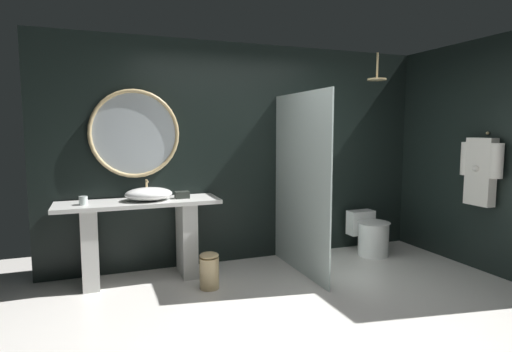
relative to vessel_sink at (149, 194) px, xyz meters
name	(u,v)px	position (x,y,z in m)	size (l,w,h in m)	color
ground_plane	(326,322)	(1.23, -1.56, -0.92)	(5.76, 5.76, 0.00)	silver
back_wall_panel	(248,154)	(1.23, 0.34, 0.38)	(4.80, 0.10, 2.60)	black
side_wall_right	(470,155)	(3.58, -0.80, 0.38)	(0.10, 2.47, 2.60)	black
vanity_counter	(140,233)	(-0.10, 0.01, -0.41)	(1.67, 0.52, 0.85)	silver
vessel_sink	(149,194)	(0.00, 0.00, 0.00)	(0.49, 0.40, 0.20)	white
tumbler_cup	(83,200)	(-0.64, -0.03, -0.03)	(0.08, 0.08, 0.09)	silver
tissue_box	(182,195)	(0.36, 0.02, -0.03)	(0.15, 0.12, 0.07)	#282D28
round_wall_mirror	(135,134)	(-0.10, 0.26, 0.63)	(0.96, 0.04, 0.96)	#D6B77F
shower_glass_panel	(300,184)	(1.59, -0.36, 0.08)	(0.02, 1.31, 1.99)	silver
rain_shower_head	(377,77)	(2.67, -0.21, 1.29)	(0.23, 0.23, 0.32)	#D6B77F
hanging_bathrobe	(481,168)	(3.44, -1.07, 0.25)	(0.20, 0.51, 0.81)	#D6B77F
toilet	(370,234)	(2.74, -0.09, -0.66)	(0.40, 0.59, 0.53)	white
waste_bin	(209,270)	(0.52, -0.49, -0.73)	(0.20, 0.20, 0.37)	#D6B77F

